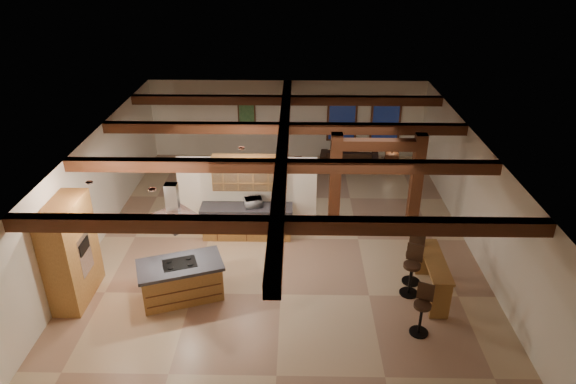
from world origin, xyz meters
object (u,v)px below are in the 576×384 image
object	(u,v)px
sofa	(349,157)
bar_counter	(434,271)
kitchen_island	(181,280)
dining_table	(279,183)

from	to	relation	value
sofa	bar_counter	size ratio (longest dim) A/B	1.14
kitchen_island	bar_counter	distance (m)	5.76
dining_table	bar_counter	size ratio (longest dim) A/B	0.99
dining_table	kitchen_island	bearing A→B (deg)	-106.61
dining_table	sofa	bearing A→B (deg)	46.98
sofa	bar_counter	world-z (taller)	bar_counter
kitchen_island	sofa	bearing A→B (deg)	59.82
dining_table	bar_counter	xyz separation A→B (m)	(3.70, -5.28, 0.33)
kitchen_island	dining_table	world-z (taller)	kitchen_island
dining_table	bar_counter	world-z (taller)	bar_counter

